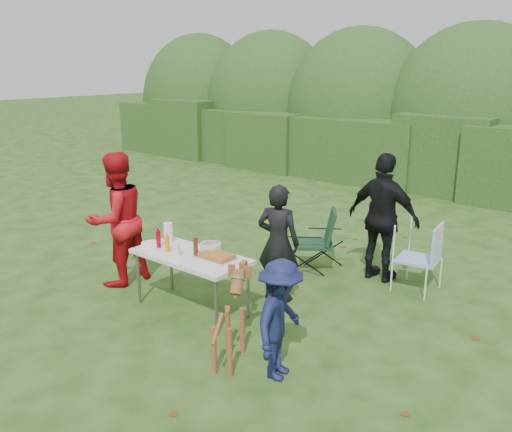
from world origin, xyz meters
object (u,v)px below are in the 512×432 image
Objects in this scene: person_red_jacket at (117,219)px; dog at (228,323)px; folding_table at (191,259)px; ketchup_bottle at (158,239)px; lawn_chair at (418,256)px; mustard_bottle at (167,244)px; camping_chair at (315,240)px; child at (280,320)px; beer_bottle at (196,247)px; person_black_puffy at (383,218)px; person_cook at (278,243)px; paper_towel_roll at (168,233)px.

person_red_jacket is 1.98× the size of dog.
folding_table is 6.82× the size of ketchup_bottle.
mustard_bottle is at bearing 40.61° from lawn_chair.
camping_chair is at bearing -10.03° from dog.
dog is (-0.55, -0.13, -0.16)m from child.
person_black_puffy is at bearing 62.53° from beer_bottle.
child is (1.73, -0.49, -0.08)m from folding_table.
person_black_puffy is at bearing -133.39° from person_cook.
lawn_chair is at bearing -16.88° from child.
dog is at bearing 93.04° from person_cook.
beer_bottle is at bearing 45.18° from person_cook.
folding_table is at bearing 60.62° from child.
person_cook is 0.85× the size of person_black_puffy.
beer_bottle is (-0.52, -0.96, 0.09)m from person_cook.
ketchup_bottle is 0.60m from beer_bottle.
person_cook is 1.40m from mustard_bottle.
child is 1.73m from beer_bottle.
lawn_chair is at bearing -148.62° from person_cook.
person_black_puffy is at bearing 49.70° from paper_towel_roll.
dog is (2.61, -0.62, -0.48)m from person_red_jacket.
child reaches higher than beer_bottle.
camping_chair is 2.35m from mustard_bottle.
mustard_bottle is 0.91× the size of ketchup_bottle.
person_red_jacket is at bearing 175.85° from ketchup_bottle.
child is at bearing 78.79° from lawn_chair.
camping_chair is 4.73× the size of mustard_bottle.
ketchup_bottle is (-0.20, 0.03, 0.01)m from mustard_bottle.
paper_towel_roll is (-2.30, 0.65, 0.26)m from child.
dog is at bearing -19.60° from mustard_bottle.
person_cook is at bearing 65.24° from person_black_puffy.
paper_towel_roll is at bearing 40.75° from dog.
child is 2.28m from ketchup_bottle.
camping_chair is 0.99× the size of lawn_chair.
person_red_jacket reaches higher than folding_table.
lawn_chair is (3.34, 2.39, -0.45)m from person_red_jacket.
mustard_bottle is at bearing 32.64° from person_cook.
person_cook is 1.84m from child.
beer_bottle is at bearing -3.07° from folding_table.
lawn_chair is (1.46, 0.29, 0.00)m from camping_chair.
person_cook is 1.61× the size of lawn_chair.
paper_towel_roll is at bearing 166.58° from beer_bottle.
person_red_jacket reaches higher than camping_chair.
beer_bottle is (-1.81, -2.39, 0.38)m from lawn_chair.
folding_table is 2.77m from person_black_puffy.
ketchup_bottle is 0.92× the size of beer_bottle.
person_cook is 1.26× the size of child.
paper_towel_roll reaches higher than lawn_chair.
person_red_jacket is (-2.05, -0.96, 0.16)m from person_cook.
person_black_puffy is 0.70m from lawn_chair.
mustard_bottle is 0.77× the size of paper_towel_roll.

